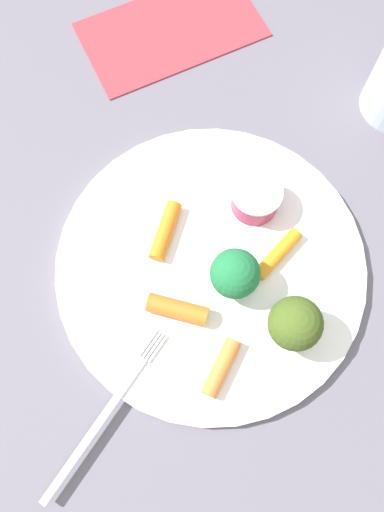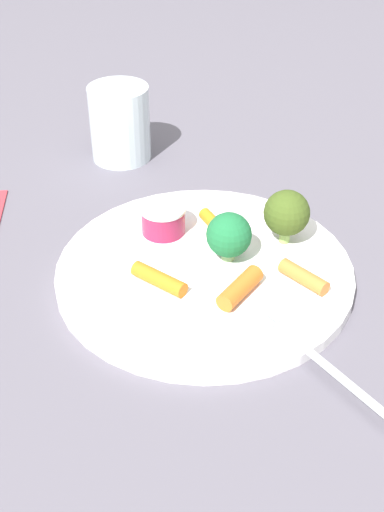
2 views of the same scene
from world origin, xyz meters
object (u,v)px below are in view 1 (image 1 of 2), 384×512
Objects in this scene: carrot_stick_2 at (165,231)px; napkin at (171,29)px; broccoli_floret_0 at (235,274)px; carrot_stick_3 at (221,368)px; carrot_stick_0 at (177,310)px; fork at (108,411)px; sauce_cup at (256,198)px; broccoli_floret_1 at (295,324)px; carrot_stick_1 at (278,254)px; plate at (211,266)px.

carrot_stick_2 is 0.25m from napkin.
broccoli_floret_0 is 0.08m from carrot_stick_3.
fork is at bearing 25.35° from carrot_stick_0.
fork is (0.10, -0.02, -0.01)m from carrot_stick_3.
sauce_cup is at bearing -136.51° from broccoli_floret_0.
broccoli_floret_1 is 1.06× the size of carrot_stick_0.
carrot_stick_3 reaches higher than fork.
broccoli_floret_1 is at bearing 178.29° from carrot_stick_3.
fork is 0.42m from napkin.
carrot_stick_0 is at bearing -154.65° from fork.
broccoli_floret_1 is 1.13× the size of carrot_stick_3.
broccoli_floret_1 is at bearing 173.17° from fork.
carrot_stick_1 is 1.10× the size of carrot_stick_3.
sauce_cup is 0.82× the size of broccoli_floret_1.
fork is at bearing 15.77° from broccoli_floret_0.
carrot_stick_2 is at bearing -42.47° from carrot_stick_1.
broccoli_floret_1 is 0.15m from carrot_stick_2.
broccoli_floret_0 is at bearing 1.10° from carrot_stick_1.
carrot_stick_3 is (0.07, -0.00, -0.03)m from broccoli_floret_1.
carrot_stick_2 is at bearing -65.80° from plate.
carrot_stick_2 is 1.12× the size of carrot_stick_3.
sauce_cup is 0.83× the size of carrot_stick_2.
carrot_stick_1 is at bearing 156.93° from plate.
sauce_cup is at bearing -132.96° from carrot_stick_3.
carrot_stick_0 is at bearing 61.42° from napkin.
sauce_cup reaches higher than fork.
broccoli_floret_0 reaches higher than carrot_stick_1.
broccoli_floret_1 is at bearing 71.46° from sauce_cup.
broccoli_floret_1 reaches higher than sauce_cup.
broccoli_floret_1 reaches higher than fork.
napkin is at bearing -127.12° from fork.
broccoli_floret_0 is at bearing -164.23° from fork.
carrot_stick_2 is 0.17m from fork.
broccoli_floret_0 is 0.89× the size of carrot_stick_2.
broccoli_floret_1 reaches higher than carrot_stick_1.
fork is at bearing 12.29° from carrot_stick_1.
broccoli_floret_1 is 0.08m from carrot_stick_3.
sauce_cup is at bearing -100.17° from carrot_stick_1.
broccoli_floret_0 reaches higher than carrot_stick_3.
carrot_stick_2 is 0.29× the size of napkin.
plate is 0.10m from carrot_stick_3.
carrot_stick_1 is 0.29× the size of napkin.
fork is at bearing -10.25° from carrot_stick_3.
sauce_cup is 0.16m from carrot_stick_3.
sauce_cup is at bearing -108.54° from broccoli_floret_1.
plate is 5.30× the size of carrot_stick_0.
carrot_stick_0 is at bearing -1.88° from broccoli_floret_0.
napkin is (-0.04, -0.23, -0.03)m from sauce_cup.
carrot_stick_0 is at bearing -40.47° from broccoli_floret_1.
carrot_stick_1 is 0.11m from carrot_stick_2.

